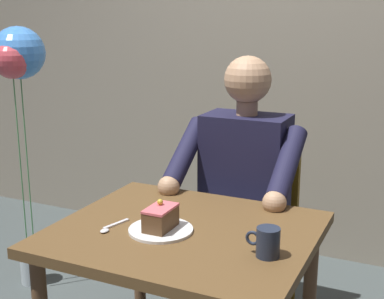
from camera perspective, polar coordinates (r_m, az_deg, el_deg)
dining_table at (r=1.85m, az=-0.82°, el=-11.30°), size 0.86×0.74×0.71m
chair at (r=2.49m, az=6.34°, el=-7.26°), size 0.42×0.42×0.90m
seated_person at (r=2.29m, az=5.04°, el=-5.20°), size 0.53×0.58×1.25m
dessert_plate at (r=1.79m, az=-3.37°, el=-8.60°), size 0.22×0.22×0.01m
cake_slice at (r=1.77m, az=-3.39°, el=-7.31°), size 0.08×0.13×0.10m
coffee_cup at (r=1.61m, az=8.09°, el=-9.75°), size 0.11×0.07×0.09m
dessert_spoon at (r=1.83m, az=-8.79°, el=-8.27°), size 0.04×0.14×0.01m
balloon_display at (r=2.74m, az=-18.06°, el=6.77°), size 0.26×0.28×1.36m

